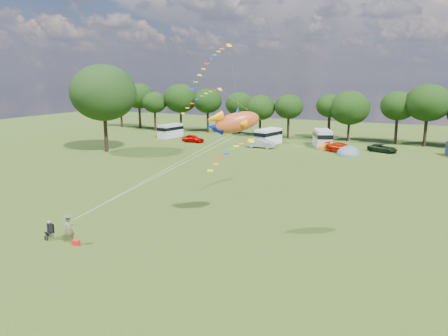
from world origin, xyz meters
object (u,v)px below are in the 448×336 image
at_px(big_tree, 103,93).
at_px(tent_orange, 326,149).
at_px(tent_greyblue, 349,155).
at_px(camp_chair, 50,228).
at_px(campervan_c, 322,138).
at_px(car_c, 342,148).
at_px(fish_kite, 233,122).
at_px(car_a, 193,139).
at_px(kite_flyer, 69,230).
at_px(campervan_b, 268,136).
at_px(car_b, 261,143).
at_px(campervan_a, 170,130).
at_px(car_d, 382,148).

height_order(big_tree, tent_orange, big_tree).
distance_m(tent_greyblue, camp_chair, 46.15).
bearing_deg(campervan_c, camp_chair, 148.31).
relative_size(car_c, fish_kite, 1.23).
xyz_separation_m(car_a, kite_flyer, (15.87, -44.97, 0.31)).
bearing_deg(tent_orange, campervan_b, 175.28).
height_order(car_b, campervan_b, campervan_b).
xyz_separation_m(car_c, tent_greyblue, (1.38, -1.57, -0.71)).
xyz_separation_m(campervan_a, camp_chair, (20.80, -48.35, -0.53)).
distance_m(tent_orange, kite_flyer, 48.44).
relative_size(campervan_a, tent_orange, 1.61).
distance_m(campervan_b, fish_kite, 43.51).
bearing_deg(campervan_b, camp_chair, -166.37).
bearing_deg(campervan_c, car_a, 80.21).
xyz_separation_m(big_tree, fish_kite, (32.30, -23.27, -0.76)).
xyz_separation_m(tent_orange, camp_chair, (-9.01, -47.84, 0.80)).
xyz_separation_m(car_b, kite_flyer, (2.87, -44.63, 0.21)).
bearing_deg(campervan_a, camp_chair, -148.35).
bearing_deg(campervan_a, car_a, -108.25).
relative_size(car_c, tent_orange, 1.44).
height_order(car_a, tent_orange, car_a).
distance_m(big_tree, campervan_a, 19.19).
relative_size(car_d, kite_flyer, 2.29).
relative_size(car_a, campervan_c, 0.65).
distance_m(car_a, fish_kite, 45.62).
xyz_separation_m(campervan_b, fish_kite, (12.25, -41.19, 6.82)).
bearing_deg(kite_flyer, car_a, 54.85).
xyz_separation_m(car_b, campervan_c, (8.75, 5.35, 0.75)).
bearing_deg(kite_flyer, fish_kite, -14.91).
bearing_deg(kite_flyer, tent_orange, 27.03).
relative_size(campervan_a, tent_greyblue, 1.35).
bearing_deg(camp_chair, car_c, 92.93).
height_order(campervan_a, campervan_b, campervan_b).
relative_size(big_tree, fish_kite, 3.37).
bearing_deg(camp_chair, campervan_b, 108.78).
distance_m(campervan_b, camp_chair, 48.70).
distance_m(car_d, tent_orange, 8.48).
relative_size(tent_orange, tent_greyblue, 0.84).
bearing_deg(campervan_a, car_b, -92.42).
bearing_deg(campervan_a, campervan_c, -78.50).
xyz_separation_m(campervan_c, tent_orange, (1.18, -2.08, -1.50)).
relative_size(campervan_b, tent_greyblue, 1.45).
height_order(car_b, campervan_c, campervan_c).
relative_size(big_tree, kite_flyer, 6.74).
bearing_deg(car_d, campervan_b, 110.96).
height_order(car_c, fish_kite, fish_kite).
height_order(car_a, tent_greyblue, tent_greyblue).
distance_m(car_c, tent_orange, 3.53).
xyz_separation_m(big_tree, campervan_c, (29.06, 19.15, -7.50)).
xyz_separation_m(car_a, campervan_c, (21.75, 5.01, 0.84)).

